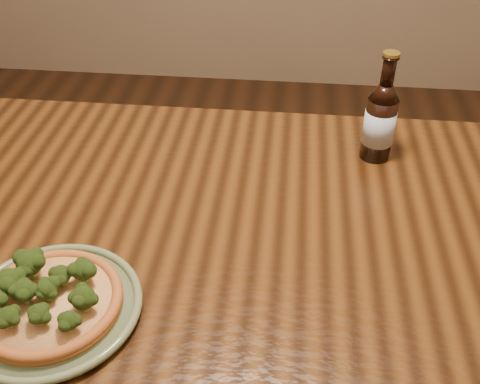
# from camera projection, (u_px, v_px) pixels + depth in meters

# --- Properties ---
(table) EXTENTS (1.60, 0.90, 0.75)m
(table) POSITION_uv_depth(u_px,v_px,m) (141.00, 257.00, 1.12)
(table) COLOR #44260E
(table) RESTS_ON ground
(plate) EXTENTS (0.29, 0.29, 0.02)m
(plate) POSITION_uv_depth(u_px,v_px,m) (52.00, 308.00, 0.88)
(plate) COLOR #62734F
(plate) RESTS_ON table
(pizza) EXTENTS (0.23, 0.23, 0.07)m
(pizza) POSITION_uv_depth(u_px,v_px,m) (48.00, 299.00, 0.87)
(pizza) COLOR #AD5F27
(pizza) RESTS_ON plate
(beer_bottle) EXTENTS (0.07, 0.07, 0.24)m
(beer_bottle) POSITION_uv_depth(u_px,v_px,m) (380.00, 121.00, 1.19)
(beer_bottle) COLOR black
(beer_bottle) RESTS_ON table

